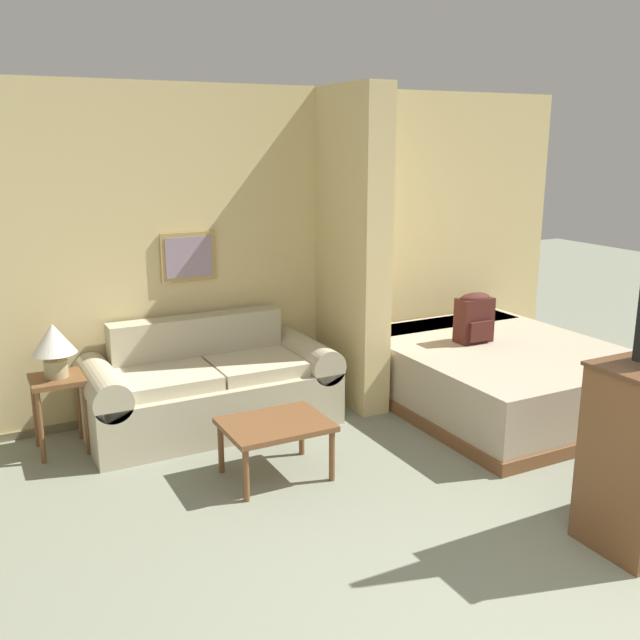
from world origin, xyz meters
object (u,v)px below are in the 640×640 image
couch (210,388)px  coffee_table (275,428)px  table_lamp (54,343)px  bed (496,374)px  backpack (474,317)px

couch → coffee_table: 1.03m
table_lamp → bed: size_ratio=0.18×
coffee_table → bed: bearing=9.2°
table_lamp → couch: bearing=-2.7°
coffee_table → bed: bed is taller
bed → backpack: 0.52m
couch → table_lamp: 1.21m
couch → backpack: bearing=-13.3°
bed → backpack: bearing=128.8°
coffee_table → couch: bearing=95.1°
coffee_table → table_lamp: (-1.19, 1.08, 0.47)m
coffee_table → backpack: size_ratio=1.62×
backpack → bed: bearing=-51.2°
coffee_table → bed: (2.19, 0.36, -0.07)m
table_lamp → backpack: 3.30m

